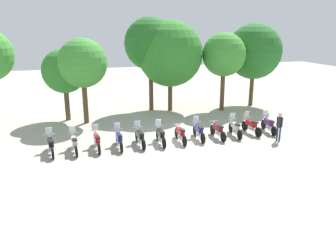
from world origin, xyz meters
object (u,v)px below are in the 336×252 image
at_px(motorcycle_9, 235,128).
at_px(tree_1, 64,71).
at_px(motorcycle_1, 74,143).
at_px(motorcycle_10, 251,126).
at_px(motorcycle_6, 180,134).
at_px(person_0, 279,124).
at_px(motorcycle_0, 51,145).
at_px(motorcycle_4, 140,137).
at_px(tree_2, 83,63).
at_px(motorcycle_5, 161,135).
at_px(motorcycle_11, 269,125).
at_px(motorcycle_2, 97,141).
at_px(motorcycle_8, 218,130).
at_px(tree_3, 150,44).
at_px(tree_6, 254,52).
at_px(motorcycle_7, 199,131).
at_px(tree_4, 170,54).
at_px(tree_5, 224,55).

xyz_separation_m(motorcycle_9, tree_1, (-10.26, 7.09, 3.13)).
height_order(motorcycle_1, motorcycle_10, same).
distance_m(motorcycle_6, motorcycle_10, 5.00).
bearing_deg(person_0, tree_1, -64.37).
height_order(motorcycle_0, motorcycle_4, same).
height_order(motorcycle_4, tree_2, tree_2).
height_order(motorcycle_5, motorcycle_6, motorcycle_5).
distance_m(motorcycle_4, motorcycle_11, 8.74).
xyz_separation_m(motorcycle_2, motorcycle_5, (3.75, -0.06, 0.00)).
height_order(motorcycle_8, person_0, person_0).
xyz_separation_m(motorcycle_9, motorcycle_11, (2.50, 0.07, 0.00)).
bearing_deg(tree_2, motorcycle_0, -110.96).
xyz_separation_m(motorcycle_2, motorcycle_4, (2.50, -0.02, 0.00)).
xyz_separation_m(motorcycle_8, tree_3, (-2.24, 8.44, 4.93)).
bearing_deg(motorcycle_6, tree_3, -1.00).
relative_size(motorcycle_1, tree_6, 0.31).
height_order(motorcycle_1, person_0, person_0).
height_order(tree_2, tree_3, tree_3).
relative_size(motorcycle_1, tree_2, 0.36).
xyz_separation_m(motorcycle_0, tree_1, (0.98, 7.13, 3.13)).
xyz_separation_m(motorcycle_6, tree_2, (-5.24, 5.96, 3.81)).
height_order(motorcycle_7, motorcycle_8, motorcycle_7).
relative_size(tree_1, tree_4, 0.72).
relative_size(motorcycle_6, motorcycle_9, 1.00).
xyz_separation_m(motorcycle_7, tree_5, (4.68, 6.61, 4.06)).
height_order(motorcycle_8, motorcycle_9, motorcycle_9).
relative_size(motorcycle_6, motorcycle_11, 1.00).
bearing_deg(tree_5, motorcycle_2, -148.53).
relative_size(motorcycle_1, tree_1, 0.41).
bearing_deg(tree_2, motorcycle_4, -65.18).
relative_size(motorcycle_0, motorcycle_11, 1.00).
distance_m(motorcycle_1, motorcycle_11, 12.49).
bearing_deg(tree_1, motorcycle_8, -38.54).
relative_size(motorcycle_7, tree_2, 0.36).
bearing_deg(motorcycle_1, tree_3, -42.44).
height_order(motorcycle_0, motorcycle_10, same).
relative_size(motorcycle_4, tree_6, 0.31).
relative_size(tree_2, tree_5, 0.95).
height_order(motorcycle_10, motorcycle_11, same).
bearing_deg(motorcycle_7, motorcycle_1, 93.93).
distance_m(motorcycle_10, tree_1, 13.79).
bearing_deg(motorcycle_9, motorcycle_8, 100.35).
distance_m(motorcycle_1, tree_1, 7.85).
bearing_deg(motorcycle_9, tree_2, 63.46).
relative_size(motorcycle_9, tree_1, 0.41).
distance_m(motorcycle_9, tree_3, 10.30).
bearing_deg(motorcycle_5, motorcycle_6, -88.78).
xyz_separation_m(motorcycle_2, tree_5, (10.92, 6.68, 4.06)).
relative_size(motorcycle_2, motorcycle_10, 1.00).
bearing_deg(tree_2, person_0, -34.22).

